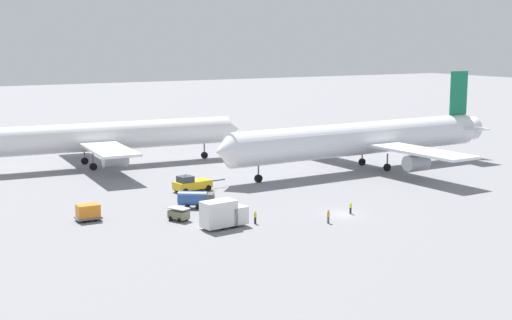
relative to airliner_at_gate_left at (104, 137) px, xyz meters
name	(u,v)px	position (x,y,z in m)	size (l,w,h in m)	color
ground_plane	(343,214)	(15.91, -51.85, -5.42)	(600.00, 600.00, 0.00)	gray
airliner_at_gate_left	(104,137)	(0.00, 0.00, 0.00)	(53.86, 39.64, 16.18)	white
airliner_being_pushed	(361,139)	(38.68, -26.56, 0.17)	(58.82, 44.94, 17.04)	white
pushback_tug	(191,184)	(4.47, -28.48, -4.23)	(9.13, 3.52, 2.83)	gold
gse_baggage_cart_near_cluster	(179,214)	(-4.57, -44.17, -4.56)	(2.55, 3.14, 1.71)	#666B4C
gse_catering_truck_tall	(223,214)	(-1.20, -50.19, -3.66)	(6.06, 3.00, 3.50)	silver
gse_fuel_bowser_stubby	(197,199)	(0.39, -39.02, -4.09)	(5.12, 4.29, 2.40)	#2D5199
gse_container_dolly_flat	(88,212)	(-14.72, -38.42, -4.25)	(3.27, 2.30, 2.15)	slate
ground_crew_marshaller_foreground	(351,207)	(16.94, -52.20, -4.55)	(0.36, 0.36, 1.68)	black
ground_crew_ramp_agent_by_cones	(255,217)	(3.20, -50.46, -4.54)	(0.45, 0.37, 1.70)	black
ground_crew_wing_walker_right	(328,216)	(11.39, -54.87, -4.53)	(0.36, 0.48, 1.71)	#4C4C51
traffic_cone_nose_left	(203,195)	(4.23, -32.93, -5.14)	(0.44, 0.44, 0.60)	orange
traffic_cone_wingtip_starboard	(214,195)	(5.62, -33.78, -5.14)	(0.44, 0.44, 0.60)	orange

